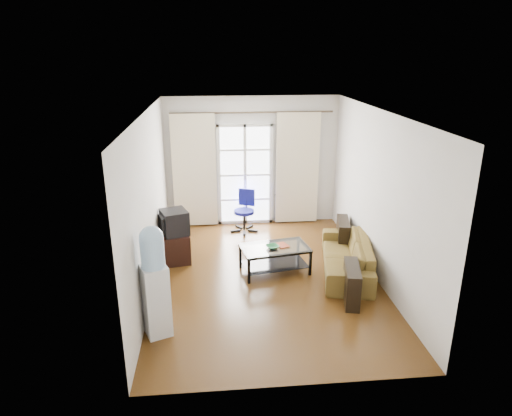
{
  "coord_description": "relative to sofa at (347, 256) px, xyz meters",
  "views": [
    {
      "loc": [
        -0.81,
        -6.72,
        3.57
      ],
      "look_at": [
        -0.13,
        0.35,
        1.1
      ],
      "focal_mm": 32.0,
      "sensor_mm": 36.0,
      "label": 1
    }
  ],
  "objects": [
    {
      "name": "ceiling",
      "position": [
        -1.38,
        -0.1,
        2.42
      ],
      "size": [
        5.2,
        5.2,
        0.0
      ],
      "primitive_type": "plane",
      "rotation": [
        3.14,
        0.0,
        0.0
      ],
      "color": "white",
      "rests_on": "wall_back"
    },
    {
      "name": "curtain_left",
      "position": [
        -2.58,
        2.38,
        0.92
      ],
      "size": [
        0.9,
        0.07,
        2.35
      ],
      "primitive_type": "cube",
      "color": "beige",
      "rests_on": "curtain_rod"
    },
    {
      "name": "radiator",
      "position": [
        -0.58,
        2.4,
        0.05
      ],
      "size": [
        0.64,
        0.12,
        0.64
      ],
      "primitive_type": "cube",
      "color": "#97979A",
      "rests_on": "floor"
    },
    {
      "name": "french_door",
      "position": [
        -1.53,
        2.45,
        0.79
      ],
      "size": [
        1.16,
        0.06,
        2.15
      ],
      "color": "white",
      "rests_on": "wall_back"
    },
    {
      "name": "task_chair",
      "position": [
        -1.58,
        2.0,
        -0.03
      ],
      "size": [
        0.76,
        0.76,
        0.86
      ],
      "rotation": [
        0.0,
        0.0,
        -0.38
      ],
      "color": "black",
      "rests_on": "floor"
    },
    {
      "name": "wall_left",
      "position": [
        -3.18,
        -0.1,
        1.07
      ],
      "size": [
        0.02,
        5.2,
        2.7
      ],
      "primitive_type": "cube",
      "color": "silver",
      "rests_on": "floor"
    },
    {
      "name": "coffee_table",
      "position": [
        -1.21,
        0.09,
        0.01
      ],
      "size": [
        1.21,
        0.82,
        0.45
      ],
      "rotation": [
        0.0,
        0.0,
        0.18
      ],
      "color": "silver",
      "rests_on": "floor"
    },
    {
      "name": "water_cooler",
      "position": [
        -2.98,
        -1.54,
        0.52
      ],
      "size": [
        0.4,
        0.4,
        1.53
      ],
      "rotation": [
        0.0,
        0.0,
        0.38
      ],
      "color": "silver",
      "rests_on": "floor"
    },
    {
      "name": "wall_right",
      "position": [
        0.42,
        -0.1,
        1.07
      ],
      "size": [
        0.02,
        5.2,
        2.7
      ],
      "primitive_type": "cube",
      "color": "silver",
      "rests_on": "floor"
    },
    {
      "name": "crt_tv",
      "position": [
        -2.91,
        0.69,
        0.45
      ],
      "size": [
        0.56,
        0.58,
        0.42
      ],
      "rotation": [
        0.0,
        0.0,
        0.35
      ],
      "color": "black",
      "rests_on": "tv_stand"
    },
    {
      "name": "bowl",
      "position": [
        -1.26,
        0.05,
        0.2
      ],
      "size": [
        0.31,
        0.31,
        0.05
      ],
      "primitive_type": "imported",
      "rotation": [
        0.0,
        0.0,
        0.24
      ],
      "color": "#308633",
      "rests_on": "coffee_table"
    },
    {
      "name": "tv_stand",
      "position": [
        -2.92,
        0.77,
        -0.02
      ],
      "size": [
        0.59,
        0.78,
        0.52
      ],
      "primitive_type": "cube",
      "rotation": [
        0.0,
        0.0,
        0.17
      ],
      "color": "black",
      "rests_on": "floor"
    },
    {
      "name": "floor",
      "position": [
        -1.38,
        -0.1,
        -0.28
      ],
      "size": [
        5.2,
        5.2,
        0.0
      ],
      "primitive_type": "plane",
      "color": "#583614",
      "rests_on": "ground"
    },
    {
      "name": "remote",
      "position": [
        -1.26,
        -0.07,
        0.18
      ],
      "size": [
        0.16,
        0.06,
        0.02
      ],
      "primitive_type": "cube",
      "rotation": [
        0.0,
        0.0,
        0.1
      ],
      "color": "black",
      "rests_on": "coffee_table"
    },
    {
      "name": "book",
      "position": [
        -1.16,
        0.1,
        0.18
      ],
      "size": [
        0.32,
        0.34,
        0.02
      ],
      "primitive_type": "imported",
      "rotation": [
        0.0,
        0.0,
        0.36
      ],
      "color": "#B2161E",
      "rests_on": "coffee_table"
    },
    {
      "name": "curtain_rod",
      "position": [
        -1.38,
        2.4,
        2.1
      ],
      "size": [
        3.3,
        0.04,
        0.04
      ],
      "primitive_type": "cylinder",
      "rotation": [
        0.0,
        1.57,
        0.0
      ],
      "color": "#4C3F2D",
      "rests_on": "wall_back"
    },
    {
      "name": "sofa",
      "position": [
        0.0,
        0.0,
        0.0
      ],
      "size": [
        2.23,
        1.52,
        0.56
      ],
      "primitive_type": "imported",
      "rotation": [
        0.0,
        0.0,
        -1.78
      ],
      "color": "brown",
      "rests_on": "floor"
    },
    {
      "name": "curtain_right",
      "position": [
        -0.43,
        2.38,
        0.92
      ],
      "size": [
        0.9,
        0.07,
        2.35
      ],
      "primitive_type": "cube",
      "color": "beige",
      "rests_on": "curtain_rod"
    },
    {
      "name": "wall_front",
      "position": [
        -1.38,
        -2.7,
        1.07
      ],
      "size": [
        3.6,
        0.02,
        2.7
      ],
      "primitive_type": "cube",
      "color": "silver",
      "rests_on": "floor"
    },
    {
      "name": "wall_back",
      "position": [
        -1.38,
        2.5,
        1.07
      ],
      "size": [
        3.6,
        0.02,
        2.7
      ],
      "primitive_type": "cube",
      "color": "silver",
      "rests_on": "floor"
    }
  ]
}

